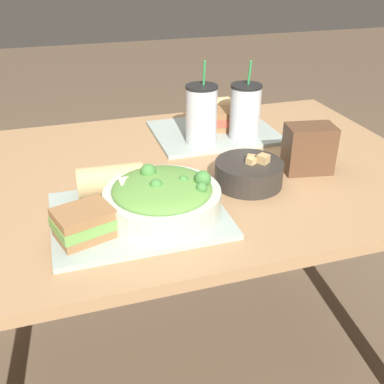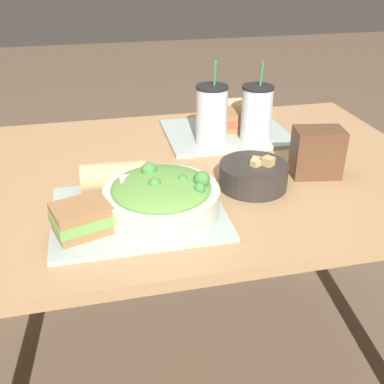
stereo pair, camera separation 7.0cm
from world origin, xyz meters
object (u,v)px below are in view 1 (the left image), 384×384
object	(u,v)px
sandwich_near	(84,223)
baguette_near	(112,180)
drink_cup_dark	(201,116)
baguette_far	(220,108)
salad_bowl	(162,197)
soup_bowl	(249,172)
sandwich_far	(223,119)
drink_cup_red	(245,113)
chip_bag	(309,149)

from	to	relation	value
sandwich_near	baguette_near	xyz separation A→B (m)	(0.08, 0.17, 0.00)
baguette_near	drink_cup_dark	xyz separation A→B (m)	(0.31, 0.24, 0.05)
sandwich_near	baguette_far	size ratio (longest dim) A/B	0.98
salad_bowl	soup_bowl	xyz separation A→B (m)	(0.25, 0.10, -0.02)
baguette_near	drink_cup_dark	world-z (taller)	drink_cup_dark
sandwich_near	baguette_far	xyz separation A→B (m)	(0.52, 0.60, 0.00)
sandwich_near	sandwich_far	world-z (taller)	same
drink_cup_dark	salad_bowl	bearing A→B (deg)	-119.74
drink_cup_dark	drink_cup_red	world-z (taller)	drink_cup_dark
sandwich_far	drink_cup_dark	bearing A→B (deg)	-117.04
baguette_near	drink_cup_red	bearing A→B (deg)	-58.52
soup_bowl	drink_cup_dark	world-z (taller)	drink_cup_dark
baguette_near	drink_cup_dark	distance (m)	0.39
soup_bowl	chip_bag	distance (m)	0.19
salad_bowl	chip_bag	size ratio (longest dim) A/B	1.89
salad_bowl	drink_cup_dark	bearing A→B (deg)	60.26
soup_bowl	chip_bag	bearing A→B (deg)	8.24
chip_bag	salad_bowl	bearing A→B (deg)	-154.47
soup_bowl	drink_cup_red	world-z (taller)	drink_cup_red
baguette_near	chip_bag	world-z (taller)	chip_bag
salad_bowl	chip_bag	distance (m)	0.45
salad_bowl	baguette_far	distance (m)	0.66
sandwich_far	baguette_far	xyz separation A→B (m)	(0.03, 0.10, 0.00)
salad_bowl	drink_cup_red	xyz separation A→B (m)	(0.36, 0.37, 0.04)
baguette_near	baguette_far	distance (m)	0.62
salad_bowl	sandwich_near	bearing A→B (deg)	-167.47
sandwich_far	baguette_near	bearing A→B (deg)	-119.59
soup_bowl	drink_cup_dark	size ratio (longest dim) A/B	0.70
sandwich_far	drink_cup_red	world-z (taller)	drink_cup_red
sandwich_far	drink_cup_red	distance (m)	0.11
soup_bowl	baguette_near	distance (m)	0.35
baguette_near	sandwich_far	size ratio (longest dim) A/B	1.16
baguette_near	sandwich_far	distance (m)	0.53
sandwich_near	sandwich_far	distance (m)	0.71
salad_bowl	drink_cup_red	distance (m)	0.52
sandwich_near	drink_cup_dark	distance (m)	0.57
soup_bowl	chip_bag	xyz separation A→B (m)	(0.18, 0.03, 0.03)
baguette_near	drink_cup_dark	size ratio (longest dim) A/B	0.65
soup_bowl	chip_bag	world-z (taller)	chip_bag
drink_cup_dark	sandwich_far	bearing A→B (deg)	41.69
baguette_far	chip_bag	bearing A→B (deg)	-167.99
sandwich_far	chip_bag	bearing A→B (deg)	-49.92
soup_bowl	baguette_near	bearing A→B (deg)	174.25
sandwich_far	baguette_far	bearing A→B (deg)	95.75
drink_cup_dark	drink_cup_red	size ratio (longest dim) A/B	1.04
baguette_near	sandwich_near	bearing A→B (deg)	157.49
sandwich_near	baguette_far	world-z (taller)	baguette_far
baguette_near	baguette_far	bearing A→B (deg)	-42.24
salad_bowl	sandwich_near	size ratio (longest dim) A/B	1.86
baguette_far	drink_cup_red	world-z (taller)	drink_cup_red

